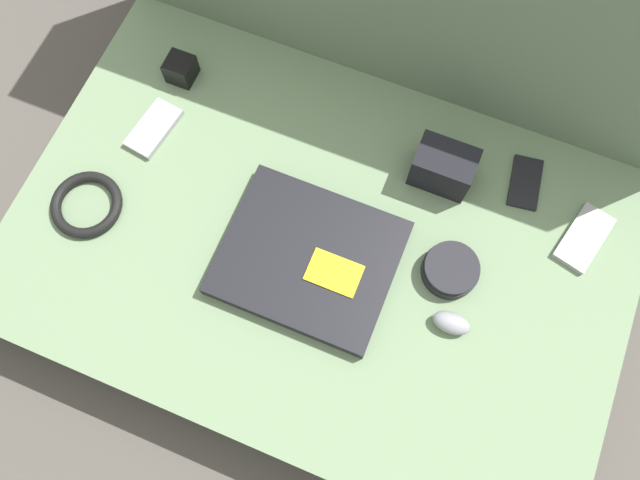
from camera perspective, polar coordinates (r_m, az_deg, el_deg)
The scene contains 11 objects.
ground_plane at distance 1.24m, azimuth 0.00°, elevation -2.56°, with size 8.00×8.00×0.00m, color #4C4742.
couch_seat at distance 1.17m, azimuth 0.00°, elevation -1.52°, with size 1.09×0.71×0.15m.
laptop at distance 1.07m, azimuth -1.02°, elevation -1.66°, with size 0.30×0.25×0.03m.
computer_mouse at distance 1.07m, azimuth 11.92°, elevation -7.43°, with size 0.06×0.04×0.03m.
speaker_puck at distance 1.09m, azimuth 11.85°, elevation -2.68°, with size 0.10×0.10×0.03m.
phone_silver at distance 1.22m, azimuth -14.97°, elevation 9.84°, with size 0.07×0.12×0.01m.
phone_black at distance 1.19m, azimuth 22.98°, elevation 0.17°, with size 0.09×0.13×0.01m.
phone_small at distance 1.19m, azimuth 18.25°, elevation 5.00°, with size 0.07×0.11×0.01m.
camera_pouch at distance 1.13m, azimuth 11.21°, elevation 6.55°, with size 0.11×0.07×0.08m.
charger_brick at distance 1.26m, azimuth -12.62°, elevation 15.01°, with size 0.05×0.05×0.05m.
cable_coil at distance 1.19m, azimuth -20.57°, elevation 3.06°, with size 0.13×0.13×0.02m.
Camera 1 is at (0.13, -0.32, 1.19)m, focal length 35.00 mm.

